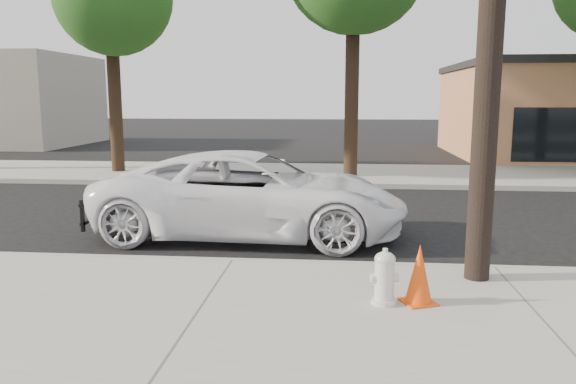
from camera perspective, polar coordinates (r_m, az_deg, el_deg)
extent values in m
plane|color=black|center=(10.95, -3.56, -4.49)|extent=(120.00, 120.00, 0.00)
cube|color=gray|center=(6.92, -9.19, -12.49)|extent=(90.00, 4.40, 0.15)
cube|color=gray|center=(19.24, 0.33, 1.86)|extent=(90.00, 5.00, 0.15)
cube|color=#9E9B93|center=(8.94, -5.65, -7.27)|extent=(90.00, 0.12, 0.16)
cylinder|color=black|center=(20.21, -17.12, 8.07)|extent=(0.44, 0.44, 4.25)
sphere|color=#1B4C15|center=(20.45, -17.63, 17.98)|extent=(4.20, 4.20, 4.20)
cylinder|color=black|center=(18.30, 6.48, 9.10)|extent=(0.44, 0.44, 4.75)
imported|color=white|center=(10.82, -3.66, -0.22)|extent=(5.99, 2.91, 1.64)
cylinder|color=silver|center=(7.15, 9.71, -10.86)|extent=(0.32, 0.32, 0.06)
cylinder|color=silver|center=(7.07, 9.77, -9.01)|extent=(0.24, 0.24, 0.55)
ellipsoid|color=silver|center=(6.98, 9.83, -6.73)|extent=(0.26, 0.26, 0.18)
cylinder|color=silver|center=(7.05, 9.78, -8.59)|extent=(0.35, 0.16, 0.11)
cylinder|color=silver|center=(7.05, 9.78, -8.59)|extent=(0.16, 0.20, 0.14)
cube|color=#EE490C|center=(7.26, 13.08, -10.81)|extent=(0.50, 0.50, 0.02)
cone|color=#EE490C|center=(7.14, 13.19, -8.10)|extent=(0.44, 0.44, 0.74)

